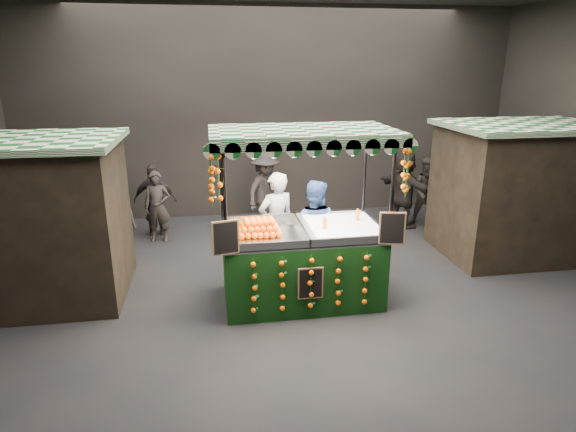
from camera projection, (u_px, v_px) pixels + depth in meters
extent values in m
plane|color=black|center=(314.00, 303.00, 7.72)|extent=(12.00, 12.00, 0.00)
cube|color=black|center=(271.00, 114.00, 11.66)|extent=(12.00, 0.10, 5.00)
cube|color=black|center=(549.00, 327.00, 2.26)|extent=(12.00, 0.10, 5.00)
cube|color=black|center=(29.00, 224.00, 7.60)|extent=(2.80, 2.00, 2.50)
cube|color=#114E19|center=(14.00, 142.00, 7.20)|extent=(3.00, 2.20, 0.10)
cube|color=black|center=(518.00, 193.00, 9.43)|extent=(2.80, 2.00, 2.50)
cube|color=#114E19|center=(528.00, 126.00, 9.04)|extent=(3.00, 2.20, 0.10)
cube|color=black|center=(301.00, 267.00, 7.71)|extent=(2.45, 1.33, 1.11)
cube|color=silver|center=(302.00, 233.00, 7.53)|extent=(2.45, 1.33, 0.04)
cylinder|color=black|center=(226.00, 240.00, 6.69)|extent=(0.06, 0.06, 2.67)
cylinder|color=black|center=(390.00, 230.00, 7.06)|extent=(0.06, 0.06, 2.67)
cylinder|color=black|center=(223.00, 213.00, 7.89)|extent=(0.06, 0.06, 2.67)
cylinder|color=black|center=(363.00, 206.00, 8.25)|extent=(0.06, 0.06, 2.67)
cube|color=#114E19|center=(303.00, 132.00, 7.05)|extent=(2.72, 1.61, 0.09)
cube|color=white|center=(343.00, 227.00, 7.62)|extent=(1.09, 1.20, 0.09)
cube|color=black|center=(226.00, 238.00, 6.61)|extent=(0.38, 0.11, 0.49)
cube|color=black|center=(392.00, 228.00, 6.99)|extent=(0.38, 0.11, 0.49)
cube|color=black|center=(311.00, 283.00, 7.03)|extent=(0.38, 0.03, 0.49)
imported|color=gray|center=(276.00, 224.00, 8.58)|extent=(0.80, 0.66, 1.88)
imported|color=navy|center=(314.00, 230.00, 8.44)|extent=(1.06, 0.97, 1.78)
imported|color=#2E2925|center=(158.00, 207.00, 10.21)|extent=(0.60, 0.44, 1.53)
imported|color=#2E2A25|center=(428.00, 192.00, 11.18)|extent=(0.96, 0.87, 1.63)
imported|color=#292321|center=(155.00, 200.00, 10.60)|extent=(0.97, 0.49, 1.59)
imported|color=#2C2624|center=(265.00, 191.00, 10.93)|extent=(1.28, 1.30, 1.79)
imported|color=#2E2A25|center=(111.00, 217.00, 9.11)|extent=(0.98, 0.74, 1.80)
imported|color=black|center=(404.00, 189.00, 11.13)|extent=(1.21, 1.74, 1.80)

